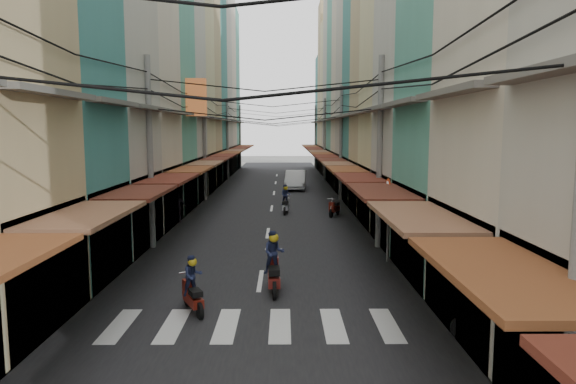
{
  "coord_description": "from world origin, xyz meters",
  "views": [
    {
      "loc": [
        0.81,
        -18.89,
        5.12
      ],
      "look_at": [
        1.0,
        6.22,
        2.04
      ],
      "focal_mm": 32.0,
      "sensor_mm": 36.0,
      "label": 1
    }
  ],
  "objects_px": {
    "bicycle": "(479,280)",
    "traffic_sign": "(388,200)",
    "white_car": "(295,189)",
    "market_umbrella": "(476,225)"
  },
  "relations": [
    {
      "from": "bicycle",
      "to": "white_car",
      "type": "bearing_deg",
      "value": 33.87
    },
    {
      "from": "market_umbrella",
      "to": "traffic_sign",
      "type": "relative_size",
      "value": 0.67
    },
    {
      "from": "white_car",
      "to": "bicycle",
      "type": "xyz_separation_m",
      "value": [
        5.71,
        -26.65,
        0.0
      ]
    },
    {
      "from": "bicycle",
      "to": "traffic_sign",
      "type": "relative_size",
      "value": 0.46
    },
    {
      "from": "white_car",
      "to": "traffic_sign",
      "type": "height_order",
      "value": "traffic_sign"
    },
    {
      "from": "traffic_sign",
      "to": "bicycle",
      "type": "bearing_deg",
      "value": -41.17
    },
    {
      "from": "white_car",
      "to": "bicycle",
      "type": "height_order",
      "value": "white_car"
    },
    {
      "from": "bicycle",
      "to": "traffic_sign",
      "type": "bearing_deg",
      "value": 70.59
    },
    {
      "from": "bicycle",
      "to": "market_umbrella",
      "type": "height_order",
      "value": "market_umbrella"
    },
    {
      "from": "traffic_sign",
      "to": "market_umbrella",
      "type": "bearing_deg",
      "value": -47.1
    }
  ]
}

